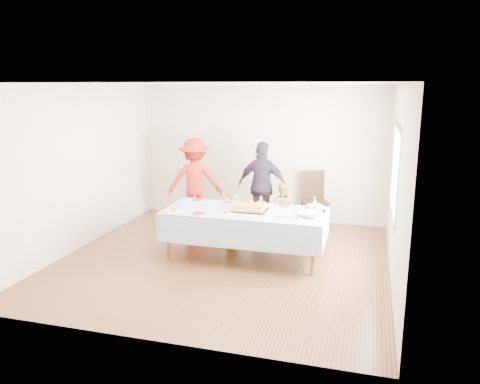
# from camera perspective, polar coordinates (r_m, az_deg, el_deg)

# --- Properties ---
(ground) EXTENTS (5.00, 5.00, 0.00)m
(ground) POSITION_cam_1_polar(r_m,az_deg,el_deg) (7.44, -1.98, -8.22)
(ground) COLOR #462614
(ground) RESTS_ON ground
(room_walls) EXTENTS (5.04, 5.04, 2.72)m
(room_walls) POSITION_cam_1_polar(r_m,az_deg,el_deg) (6.99, -1.66, 5.43)
(room_walls) COLOR beige
(room_walls) RESTS_ON ground
(party_table) EXTENTS (2.50, 1.10, 0.78)m
(party_table) POSITION_cam_1_polar(r_m,az_deg,el_deg) (7.28, 0.60, -2.67)
(party_table) COLOR #55301D
(party_table) RESTS_ON ground
(birthday_cake) EXTENTS (0.54, 0.42, 0.10)m
(birthday_cake) POSITION_cam_1_polar(r_m,az_deg,el_deg) (7.25, 1.14, -1.92)
(birthday_cake) COLOR black
(birthday_cake) RESTS_ON party_table
(rolls_tray) EXTENTS (0.36, 0.36, 0.11)m
(rolls_tray) POSITION_cam_1_polar(r_m,az_deg,el_deg) (7.31, 9.08, -1.96)
(rolls_tray) COLOR black
(rolls_tray) RESTS_ON party_table
(punch_bowl) EXTENTS (0.34, 0.34, 0.08)m
(punch_bowl) POSITION_cam_1_polar(r_m,az_deg,el_deg) (6.97, 8.59, -2.70)
(punch_bowl) COLOR silver
(punch_bowl) RESTS_ON party_table
(party_hat) EXTENTS (0.11, 0.11, 0.19)m
(party_hat) POSITION_cam_1_polar(r_m,az_deg,el_deg) (7.49, 9.08, -1.21)
(party_hat) COLOR white
(party_hat) RESTS_ON party_table
(fork_pile) EXTENTS (0.24, 0.18, 0.07)m
(fork_pile) POSITION_cam_1_polar(r_m,az_deg,el_deg) (6.94, 5.30, -2.74)
(fork_pile) COLOR white
(fork_pile) RESTS_ON party_table
(plate_red_far_a) EXTENTS (0.16, 0.16, 0.01)m
(plate_red_far_a) POSITION_cam_1_polar(r_m,az_deg,el_deg) (7.95, -5.16, -0.95)
(plate_red_far_a) COLOR #B70D2B
(plate_red_far_a) RESTS_ON party_table
(plate_red_far_b) EXTENTS (0.16, 0.16, 0.01)m
(plate_red_far_b) POSITION_cam_1_polar(r_m,az_deg,el_deg) (7.77, -1.53, -1.21)
(plate_red_far_b) COLOR #B70D2B
(plate_red_far_b) RESTS_ON party_table
(plate_red_far_c) EXTENTS (0.18, 0.18, 0.01)m
(plate_red_far_c) POSITION_cam_1_polar(r_m,az_deg,el_deg) (7.68, 1.33, -1.38)
(plate_red_far_c) COLOR #B70D2B
(plate_red_far_c) RESTS_ON party_table
(plate_red_far_d) EXTENTS (0.18, 0.18, 0.01)m
(plate_red_far_d) POSITION_cam_1_polar(r_m,az_deg,el_deg) (7.58, 5.37, -1.62)
(plate_red_far_d) COLOR #B70D2B
(plate_red_far_d) RESTS_ON party_table
(plate_red_near) EXTENTS (0.18, 0.18, 0.01)m
(plate_red_near) POSITION_cam_1_polar(r_m,az_deg,el_deg) (7.11, -5.01, -2.59)
(plate_red_near) COLOR #B70D2B
(plate_red_near) RESTS_ON party_table
(plate_white_left) EXTENTS (0.24, 0.24, 0.01)m
(plate_white_left) POSITION_cam_1_polar(r_m,az_deg,el_deg) (7.26, -8.06, -2.34)
(plate_white_left) COLOR white
(plate_white_left) RESTS_ON party_table
(plate_white_mid) EXTENTS (0.24, 0.24, 0.01)m
(plate_white_mid) POSITION_cam_1_polar(r_m,az_deg,el_deg) (7.03, -1.78, -2.71)
(plate_white_mid) COLOR white
(plate_white_mid) RESTS_ON party_table
(plate_white_right) EXTENTS (0.20, 0.20, 0.01)m
(plate_white_right) POSITION_cam_1_polar(r_m,az_deg,el_deg) (6.78, 6.97, -3.39)
(plate_white_right) COLOR white
(plate_white_right) RESTS_ON party_table
(dining_chair) EXTENTS (0.59, 0.59, 1.06)m
(dining_chair) POSITION_cam_1_polar(r_m,az_deg,el_deg) (9.19, 8.97, -0.43)
(dining_chair) COLOR black
(dining_chair) RESTS_ON ground
(toddler_left) EXTENTS (0.32, 0.24, 0.79)m
(toddler_left) POSITION_cam_1_polar(r_m,az_deg,el_deg) (8.43, -0.91, -2.84)
(toddler_left) COLOR red
(toddler_left) RESTS_ON ground
(toddler_mid) EXTENTS (0.49, 0.41, 0.86)m
(toddler_mid) POSITION_cam_1_polar(r_m,az_deg,el_deg) (8.15, -0.74, -3.14)
(toddler_mid) COLOR #3C7727
(toddler_mid) RESTS_ON ground
(toddler_right) EXTENTS (0.50, 0.40, 0.95)m
(toddler_right) POSITION_cam_1_polar(r_m,az_deg,el_deg) (8.63, 5.12, -1.97)
(toddler_right) COLOR tan
(toddler_right) RESTS_ON ground
(adult_left) EXTENTS (1.20, 0.88, 1.67)m
(adult_left) POSITION_cam_1_polar(r_m,az_deg,el_deg) (9.37, -5.51, 1.46)
(adult_left) COLOR #B42216
(adult_left) RESTS_ON ground
(adult_right) EXTENTS (1.02, 0.51, 1.67)m
(adult_right) POSITION_cam_1_polar(r_m,az_deg,el_deg) (8.81, 2.77, 0.76)
(adult_right) COLOR #2E2432
(adult_right) RESTS_ON ground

